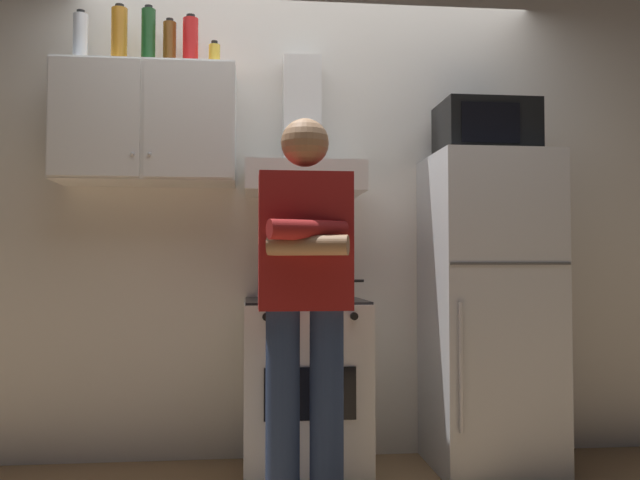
# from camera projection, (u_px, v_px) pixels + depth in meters

# --- Properties ---
(back_wall_tiled) EXTENTS (4.80, 0.10, 2.70)m
(back_wall_tiled) POSITION_uv_depth(u_px,v_px,m) (309.00, 208.00, 3.73)
(back_wall_tiled) COLOR silver
(back_wall_tiled) RESTS_ON ground_plane
(upper_cabinet) EXTENTS (0.90, 0.37, 0.60)m
(upper_cabinet) POSITION_uv_depth(u_px,v_px,m) (147.00, 125.00, 3.43)
(upper_cabinet) COLOR silver
(stove_oven) EXTENTS (0.60, 0.62, 0.87)m
(stove_oven) POSITION_uv_depth(u_px,v_px,m) (305.00, 386.00, 3.34)
(stove_oven) COLOR silver
(stove_oven) RESTS_ON ground_plane
(range_hood) EXTENTS (0.60, 0.44, 0.75)m
(range_hood) POSITION_uv_depth(u_px,v_px,m) (303.00, 157.00, 3.51)
(range_hood) COLOR white
(refrigerator) EXTENTS (0.60, 0.62, 1.60)m
(refrigerator) POSITION_uv_depth(u_px,v_px,m) (489.00, 311.00, 3.46)
(refrigerator) COLOR silver
(refrigerator) RESTS_ON ground_plane
(microwave) EXTENTS (0.48, 0.37, 0.28)m
(microwave) POSITION_uv_depth(u_px,v_px,m) (486.00, 130.00, 3.51)
(microwave) COLOR black
(microwave) RESTS_ON refrigerator
(person_standing) EXTENTS (0.38, 0.33, 1.64)m
(person_standing) POSITION_uv_depth(u_px,v_px,m) (305.00, 297.00, 2.75)
(person_standing) COLOR navy
(person_standing) RESTS_ON ground_plane
(cooking_pot) EXTENTS (0.30, 0.20, 0.10)m
(cooking_pot) POSITION_uv_depth(u_px,v_px,m) (334.00, 288.00, 3.26)
(cooking_pot) COLOR #B7BABF
(cooking_pot) RESTS_ON stove_oven
(bottle_liquor_amber) EXTENTS (0.08, 0.08, 0.31)m
(bottle_liquor_amber) POSITION_uv_depth(u_px,v_px,m) (119.00, 36.00, 3.42)
(bottle_liquor_amber) COLOR #B7721E
(bottle_liquor_amber) RESTS_ON upper_cabinet
(bottle_vodka_clear) EXTENTS (0.07, 0.07, 0.28)m
(bottle_vodka_clear) POSITION_uv_depth(u_px,v_px,m) (80.00, 39.00, 3.42)
(bottle_vodka_clear) COLOR silver
(bottle_vodka_clear) RESTS_ON upper_cabinet
(bottle_soda_red) EXTENTS (0.08, 0.08, 0.27)m
(bottle_soda_red) POSITION_uv_depth(u_px,v_px,m) (190.00, 42.00, 3.45)
(bottle_soda_red) COLOR red
(bottle_soda_red) RESTS_ON upper_cabinet
(bottle_wine_green) EXTENTS (0.07, 0.07, 0.31)m
(bottle_wine_green) POSITION_uv_depth(u_px,v_px,m) (148.00, 37.00, 3.42)
(bottle_wine_green) COLOR #19471E
(bottle_wine_green) RESTS_ON upper_cabinet
(bottle_spice_jar) EXTENTS (0.06, 0.06, 0.14)m
(bottle_spice_jar) POSITION_uv_depth(u_px,v_px,m) (214.00, 55.00, 3.45)
(bottle_spice_jar) COLOR gold
(bottle_spice_jar) RESTS_ON upper_cabinet
(bottle_beer_brown) EXTENTS (0.07, 0.07, 0.25)m
(bottle_beer_brown) POSITION_uv_depth(u_px,v_px,m) (170.00, 44.00, 3.46)
(bottle_beer_brown) COLOR brown
(bottle_beer_brown) RESTS_ON upper_cabinet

